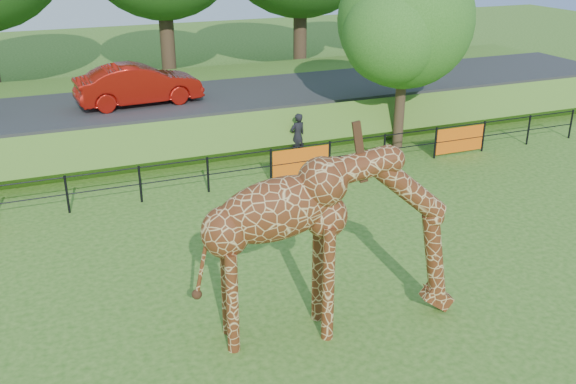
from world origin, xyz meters
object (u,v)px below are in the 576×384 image
object	(u,v)px
giraffe	(332,243)
tree_east	(407,25)
visitor	(298,136)
car_red	(139,84)

from	to	relation	value
giraffe	tree_east	size ratio (longest dim) A/B	0.77
giraffe	visitor	world-z (taller)	giraffe
giraffe	visitor	xyz separation A→B (m)	(3.39, 9.56, -1.07)
visitor	tree_east	distance (m)	5.25
giraffe	car_red	distance (m)	13.41
giraffe	car_red	bearing A→B (deg)	103.53
giraffe	tree_east	xyz separation A→B (m)	(7.31, 9.35, 2.42)
car_red	visitor	size ratio (longest dim) A/B	2.82
car_red	visitor	xyz separation A→B (m)	(4.58, -3.80, -1.36)
visitor	tree_east	xyz separation A→B (m)	(3.91, -0.21, 3.50)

